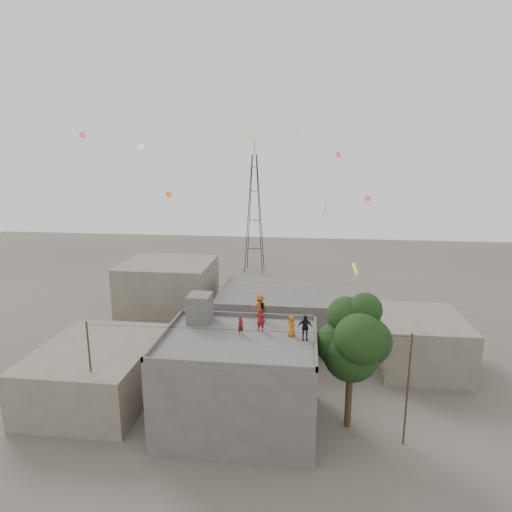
{
  "coord_description": "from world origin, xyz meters",
  "views": [
    {
      "loc": [
        4.21,
        -25.36,
        17.41
      ],
      "look_at": [
        0.74,
        3.11,
        10.87
      ],
      "focal_mm": 30.0,
      "sensor_mm": 36.0,
      "label": 1
    }
  ],
  "objects_px": {
    "transmission_tower": "(254,214)",
    "person_dark_adult": "(305,327)",
    "person_red_adult": "(261,320)",
    "tree": "(354,340)",
    "stair_head_box": "(200,308)"
  },
  "relations": [
    {
      "from": "transmission_tower",
      "to": "tree",
      "type": "bearing_deg",
      "value": -73.91
    },
    {
      "from": "person_dark_adult",
      "to": "person_red_adult",
      "type": "bearing_deg",
      "value": 156.57
    },
    {
      "from": "transmission_tower",
      "to": "person_dark_adult",
      "type": "distance_m",
      "value": 40.57
    },
    {
      "from": "tree",
      "to": "person_dark_adult",
      "type": "relative_size",
      "value": 5.51
    },
    {
      "from": "transmission_tower",
      "to": "person_red_adult",
      "type": "xyz_separation_m",
      "value": [
        5.26,
        -38.63,
        -2.17
      ]
    },
    {
      "from": "transmission_tower",
      "to": "person_red_adult",
      "type": "distance_m",
      "value": 39.04
    },
    {
      "from": "transmission_tower",
      "to": "person_dark_adult",
      "type": "relative_size",
      "value": 12.1
    },
    {
      "from": "stair_head_box",
      "to": "transmission_tower",
      "type": "bearing_deg",
      "value": 91.23
    },
    {
      "from": "transmission_tower",
      "to": "person_red_adult",
      "type": "relative_size",
      "value": 12.49
    },
    {
      "from": "tree",
      "to": "person_dark_adult",
      "type": "xyz_separation_m",
      "value": [
        -3.15,
        -0.27,
        0.82
      ]
    },
    {
      "from": "person_red_adult",
      "to": "tree",
      "type": "bearing_deg",
      "value": -178.07
    },
    {
      "from": "tree",
      "to": "transmission_tower",
      "type": "bearing_deg",
      "value": 106.09
    },
    {
      "from": "tree",
      "to": "person_red_adult",
      "type": "bearing_deg",
      "value": 172.74
    },
    {
      "from": "transmission_tower",
      "to": "person_dark_adult",
      "type": "height_order",
      "value": "transmission_tower"
    },
    {
      "from": "person_red_adult",
      "to": "person_dark_adult",
      "type": "height_order",
      "value": "person_dark_adult"
    }
  ]
}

